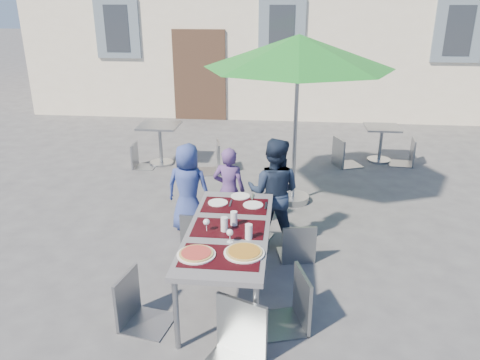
# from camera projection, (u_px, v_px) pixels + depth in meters

# --- Properties ---
(ground) EXTENTS (90.00, 90.00, 0.00)m
(ground) POSITION_uv_depth(u_px,v_px,m) (258.00, 295.00, 4.84)
(ground) COLOR #454447
(ground) RESTS_ON ground
(dining_table) EXTENTS (0.80, 1.85, 0.76)m
(dining_table) POSITION_uv_depth(u_px,v_px,m) (229.00, 233.00, 4.63)
(dining_table) COLOR #49494E
(dining_table) RESTS_ON ground
(pizza_near_left) EXTENTS (0.34, 0.34, 0.03)m
(pizza_near_left) POSITION_uv_depth(u_px,v_px,m) (196.00, 254.00, 4.11)
(pizza_near_left) COLOR white
(pizza_near_left) RESTS_ON dining_table
(pizza_near_right) EXTENTS (0.37, 0.37, 0.03)m
(pizza_near_right) POSITION_uv_depth(u_px,v_px,m) (244.00, 252.00, 4.14)
(pizza_near_right) COLOR white
(pizza_near_right) RESTS_ON dining_table
(glassware) EXTENTS (0.49, 0.41, 0.15)m
(glassware) POSITION_uv_depth(u_px,v_px,m) (232.00, 225.00, 4.50)
(glassware) COLOR silver
(glassware) RESTS_ON dining_table
(place_settings) EXTENTS (0.65, 0.45, 0.01)m
(place_settings) POSITION_uv_depth(u_px,v_px,m) (237.00, 201.00, 5.21)
(place_settings) COLOR white
(place_settings) RESTS_ON dining_table
(child_0) EXTENTS (0.61, 0.43, 1.18)m
(child_0) POSITION_uv_depth(u_px,v_px,m) (188.00, 188.00, 6.03)
(child_0) COLOR #314288
(child_0) RESTS_ON ground
(child_1) EXTENTS (0.45, 0.32, 1.15)m
(child_1) POSITION_uv_depth(u_px,v_px,m) (229.00, 191.00, 5.98)
(child_1) COLOR #563976
(child_1) RESTS_ON ground
(child_2) EXTENTS (0.71, 0.48, 1.36)m
(child_2) POSITION_uv_depth(u_px,v_px,m) (274.00, 192.00, 5.65)
(child_2) COLOR #1A253A
(child_2) RESTS_ON ground
(chair_0) EXTENTS (0.45, 0.46, 0.96)m
(chair_0) POSITION_uv_depth(u_px,v_px,m) (199.00, 208.00, 5.51)
(chair_0) COLOR gray
(chair_0) RESTS_ON ground
(chair_1) EXTENTS (0.57, 0.58, 1.03)m
(chair_1) POSITION_uv_depth(u_px,v_px,m) (249.00, 198.00, 5.68)
(chair_1) COLOR gray
(chair_1) RESTS_ON ground
(chair_2) EXTENTS (0.46, 0.47, 0.89)m
(chair_2) POSITION_uv_depth(u_px,v_px,m) (299.00, 220.00, 5.32)
(chair_2) COLOR gray
(chair_2) RESTS_ON ground
(chair_3) EXTENTS (0.50, 0.49, 0.96)m
(chair_3) POSITION_uv_depth(u_px,v_px,m) (134.00, 271.00, 4.23)
(chair_3) COLOR gray
(chair_3) RESTS_ON ground
(chair_4) EXTENTS (0.57, 0.57, 1.02)m
(chair_4) POSITION_uv_depth(u_px,v_px,m) (293.00, 269.00, 4.19)
(chair_4) COLOR gray
(chair_4) RESTS_ON ground
(chair_5) EXTENTS (0.62, 0.62, 1.06)m
(chair_5) POSITION_uv_depth(u_px,v_px,m) (235.00, 300.00, 3.71)
(chair_5) COLOR #8E9699
(chair_5) RESTS_ON ground
(patio_umbrella) EXTENTS (2.62, 2.62, 2.43)m
(patio_umbrella) POSITION_uv_depth(u_px,v_px,m) (299.00, 53.00, 6.30)
(patio_umbrella) COLOR #A5A9AD
(patio_umbrella) RESTS_ON ground
(cafe_table_0) EXTENTS (0.70, 0.70, 0.75)m
(cafe_table_0) POSITION_uv_depth(u_px,v_px,m) (160.00, 137.00, 8.53)
(cafe_table_0) COLOR #A5A9AD
(cafe_table_0) RESTS_ON ground
(bg_chair_l_0) EXTENTS (0.38, 0.38, 0.84)m
(bg_chair_l_0) POSITION_uv_depth(u_px,v_px,m) (138.00, 142.00, 8.36)
(bg_chair_l_0) COLOR #91959C
(bg_chair_l_0) RESTS_ON ground
(bg_chair_r_0) EXTENTS (0.55, 0.55, 1.03)m
(bg_chair_r_0) POSITION_uv_depth(u_px,v_px,m) (212.00, 139.00, 8.09)
(bg_chair_r_0) COLOR #91969C
(bg_chair_r_0) RESTS_ON ground
(cafe_table_1) EXTENTS (0.62, 0.62, 0.66)m
(cafe_table_1) POSITION_uv_depth(u_px,v_px,m) (381.00, 139.00, 8.73)
(cafe_table_1) COLOR #A5A9AD
(cafe_table_1) RESTS_ON ground
(bg_chair_l_1) EXTENTS (0.58, 0.57, 0.99)m
(bg_chair_l_1) POSITION_uv_depth(u_px,v_px,m) (345.00, 135.00, 8.41)
(bg_chair_l_1) COLOR gray
(bg_chair_l_1) RESTS_ON ground
(bg_chair_r_1) EXTENTS (0.45, 0.45, 0.93)m
(bg_chair_r_1) POSITION_uv_depth(u_px,v_px,m) (409.00, 136.00, 8.49)
(bg_chair_r_1) COLOR gray
(bg_chair_r_1) RESTS_ON ground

